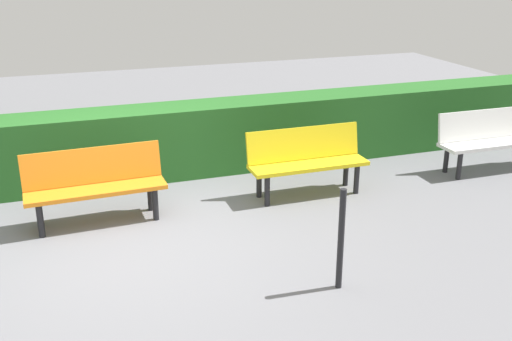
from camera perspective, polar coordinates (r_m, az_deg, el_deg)
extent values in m
plane|color=slate|center=(6.63, -12.20, -6.98)|extent=(20.57, 20.57, 0.00)
cube|color=white|center=(9.15, 21.86, 2.46)|extent=(1.64, 0.44, 0.05)
cube|color=white|center=(9.23, 21.31, 4.20)|extent=(1.64, 0.12, 0.42)
cylinder|color=black|center=(8.70, 18.90, 0.42)|extent=(0.07, 0.07, 0.39)
cylinder|color=black|center=(8.92, 17.77, 1.04)|extent=(0.07, 0.07, 0.39)
cube|color=yellow|center=(7.65, 5.07, 0.53)|extent=(1.55, 0.43, 0.05)
cube|color=yellow|center=(7.73, 4.55, 2.62)|extent=(1.54, 0.12, 0.42)
cylinder|color=black|center=(7.86, 9.61, -0.82)|extent=(0.07, 0.07, 0.39)
cylinder|color=black|center=(8.11, 8.61, -0.11)|extent=(0.07, 0.07, 0.39)
cylinder|color=black|center=(7.37, 1.07, -1.98)|extent=(0.07, 0.07, 0.39)
cylinder|color=black|center=(7.63, 0.29, -1.18)|extent=(0.07, 0.07, 0.39)
cube|color=orange|center=(7.07, -15.06, -1.80)|extent=(1.59, 0.47, 0.05)
cube|color=orange|center=(7.16, -15.41, 0.48)|extent=(1.58, 0.16, 0.42)
cylinder|color=black|center=(7.09, -9.62, -3.21)|extent=(0.07, 0.07, 0.39)
cylinder|color=black|center=(7.36, -10.11, -2.34)|extent=(0.07, 0.07, 0.39)
cylinder|color=black|center=(6.99, -19.96, -4.57)|extent=(0.07, 0.07, 0.39)
cylinder|color=black|center=(7.27, -20.05, -3.63)|extent=(0.07, 0.07, 0.39)
cube|color=#266023|center=(8.47, -6.24, 3.01)|extent=(16.57, 0.68, 0.98)
cylinder|color=black|center=(5.55, 8.14, -6.57)|extent=(0.06, 0.06, 1.00)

